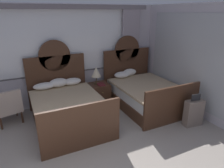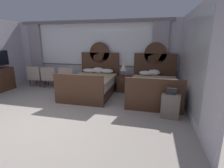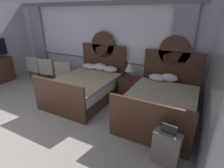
{
  "view_description": "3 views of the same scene",
  "coord_description": "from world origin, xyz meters",
  "px_view_note": "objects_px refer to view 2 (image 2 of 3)",
  "views": [
    {
      "loc": [
        -0.56,
        -1.8,
        2.52
      ],
      "look_at": [
        1.48,
        2.43,
        0.81
      ],
      "focal_mm": 32.29,
      "sensor_mm": 36.0,
      "label": 1
    },
    {
      "loc": [
        2.44,
        -3.03,
        1.88
      ],
      "look_at": [
        1.25,
        1.86,
        0.59
      ],
      "focal_mm": 27.03,
      "sensor_mm": 36.0,
      "label": 2
    },
    {
      "loc": [
        3.16,
        -1.27,
        2.37
      ],
      "look_at": [
        1.36,
        2.15,
        0.77
      ],
      "focal_mm": 27.72,
      "sensor_mm": 36.0,
      "label": 3
    }
  ],
  "objects_px": {
    "armchair_by_window_left": "(67,77)",
    "armchair_by_window_right": "(36,76)",
    "table_lamp_on_nightstand": "(124,67)",
    "suitcase_on_floor": "(170,106)",
    "bed_near_mirror": "(153,88)",
    "armchair_by_window_centre": "(50,76)",
    "nightstand_between_beds": "(125,84)",
    "book_on_nightstand": "(125,76)",
    "bed_near_window": "(92,84)"
  },
  "relations": [
    {
      "from": "armchair_by_window_left",
      "to": "armchair_by_window_right",
      "type": "height_order",
      "value": "same"
    },
    {
      "from": "bed_near_mirror",
      "to": "table_lamp_on_nightstand",
      "type": "xyz_separation_m",
      "value": [
        -1.13,
        0.73,
        0.54
      ]
    },
    {
      "from": "table_lamp_on_nightstand",
      "to": "nightstand_between_beds",
      "type": "bearing_deg",
      "value": -49.83
    },
    {
      "from": "table_lamp_on_nightstand",
      "to": "book_on_nightstand",
      "type": "xyz_separation_m",
      "value": [
        0.08,
        -0.17,
        -0.32
      ]
    },
    {
      "from": "bed_near_window",
      "to": "armchair_by_window_left",
      "type": "relative_size",
      "value": 2.56
    },
    {
      "from": "book_on_nightstand",
      "to": "armchair_by_window_centre",
      "type": "height_order",
      "value": "armchair_by_window_centre"
    },
    {
      "from": "nightstand_between_beds",
      "to": "suitcase_on_floor",
      "type": "relative_size",
      "value": 0.75
    },
    {
      "from": "book_on_nightstand",
      "to": "bed_near_window",
      "type": "bearing_deg",
      "value": -153.39
    },
    {
      "from": "armchair_by_window_left",
      "to": "armchair_by_window_right",
      "type": "xyz_separation_m",
      "value": [
        -1.44,
        -0.0,
        0.0
      ]
    },
    {
      "from": "armchair_by_window_left",
      "to": "suitcase_on_floor",
      "type": "distance_m",
      "value": 4.29
    },
    {
      "from": "nightstand_between_beds",
      "to": "armchair_by_window_left",
      "type": "height_order",
      "value": "armchair_by_window_left"
    },
    {
      "from": "table_lamp_on_nightstand",
      "to": "armchair_by_window_right",
      "type": "bearing_deg",
      "value": -176.9
    },
    {
      "from": "book_on_nightstand",
      "to": "armchair_by_window_centre",
      "type": "xyz_separation_m",
      "value": [
        -3.14,
        -0.03,
        -0.15
      ]
    },
    {
      "from": "bed_near_window",
      "to": "armchair_by_window_centre",
      "type": "bearing_deg",
      "value": 165.59
    },
    {
      "from": "table_lamp_on_nightstand",
      "to": "bed_near_mirror",
      "type": "bearing_deg",
      "value": -32.99
    },
    {
      "from": "armchair_by_window_left",
      "to": "suitcase_on_floor",
      "type": "height_order",
      "value": "armchair_by_window_left"
    },
    {
      "from": "table_lamp_on_nightstand",
      "to": "suitcase_on_floor",
      "type": "height_order",
      "value": "table_lamp_on_nightstand"
    },
    {
      "from": "bed_near_window",
      "to": "armchair_by_window_left",
      "type": "xyz_separation_m",
      "value": [
        -1.25,
        0.52,
        0.07
      ]
    },
    {
      "from": "table_lamp_on_nightstand",
      "to": "armchair_by_window_centre",
      "type": "xyz_separation_m",
      "value": [
        -3.06,
        -0.2,
        -0.47
      ]
    },
    {
      "from": "armchair_by_window_left",
      "to": "armchair_by_window_centre",
      "type": "xyz_separation_m",
      "value": [
        -0.78,
        -0.0,
        0.0
      ]
    },
    {
      "from": "bed_near_mirror",
      "to": "suitcase_on_floor",
      "type": "distance_m",
      "value": 1.46
    },
    {
      "from": "table_lamp_on_nightstand",
      "to": "armchair_by_window_left",
      "type": "relative_size",
      "value": 0.57
    },
    {
      "from": "bed_near_window",
      "to": "suitcase_on_floor",
      "type": "distance_m",
      "value": 2.94
    },
    {
      "from": "bed_near_mirror",
      "to": "armchair_by_window_right",
      "type": "relative_size",
      "value": 2.56
    },
    {
      "from": "suitcase_on_floor",
      "to": "armchair_by_window_left",
      "type": "bearing_deg",
      "value": 153.18
    },
    {
      "from": "armchair_by_window_centre",
      "to": "suitcase_on_floor",
      "type": "bearing_deg",
      "value": -22.75
    },
    {
      "from": "table_lamp_on_nightstand",
      "to": "armchair_by_window_left",
      "type": "height_order",
      "value": "table_lamp_on_nightstand"
    },
    {
      "from": "nightstand_between_beds",
      "to": "suitcase_on_floor",
      "type": "xyz_separation_m",
      "value": [
        1.49,
        -2.07,
        0.02
      ]
    },
    {
      "from": "table_lamp_on_nightstand",
      "to": "armchair_by_window_centre",
      "type": "height_order",
      "value": "table_lamp_on_nightstand"
    },
    {
      "from": "nightstand_between_beds",
      "to": "book_on_nightstand",
      "type": "height_order",
      "value": "book_on_nightstand"
    },
    {
      "from": "armchair_by_window_right",
      "to": "armchair_by_window_left",
      "type": "bearing_deg",
      "value": 0.09
    },
    {
      "from": "suitcase_on_floor",
      "to": "bed_near_mirror",
      "type": "bearing_deg",
      "value": 106.36
    },
    {
      "from": "bed_near_window",
      "to": "nightstand_between_beds",
      "type": "xyz_separation_m",
      "value": [
        1.08,
        0.66,
        -0.09
      ]
    },
    {
      "from": "suitcase_on_floor",
      "to": "bed_near_window",
      "type": "bearing_deg",
      "value": 151.3
    },
    {
      "from": "armchair_by_window_left",
      "to": "bed_near_mirror",
      "type": "bearing_deg",
      "value": -8.91
    },
    {
      "from": "bed_near_mirror",
      "to": "nightstand_between_beds",
      "type": "bearing_deg",
      "value": 148.03
    },
    {
      "from": "table_lamp_on_nightstand",
      "to": "book_on_nightstand",
      "type": "distance_m",
      "value": 0.37
    },
    {
      "from": "bed_near_window",
      "to": "armchair_by_window_left",
      "type": "distance_m",
      "value": 1.35
    },
    {
      "from": "bed_near_window",
      "to": "bed_near_mirror",
      "type": "xyz_separation_m",
      "value": [
        2.17,
        -0.01,
        -0.01
      ]
    },
    {
      "from": "bed_near_window",
      "to": "table_lamp_on_nightstand",
      "type": "distance_m",
      "value": 1.37
    },
    {
      "from": "armchair_by_window_left",
      "to": "suitcase_on_floor",
      "type": "relative_size",
      "value": 1.1
    },
    {
      "from": "book_on_nightstand",
      "to": "suitcase_on_floor",
      "type": "height_order",
      "value": "suitcase_on_floor"
    },
    {
      "from": "nightstand_between_beds",
      "to": "suitcase_on_floor",
      "type": "height_order",
      "value": "suitcase_on_floor"
    },
    {
      "from": "bed_near_mirror",
      "to": "armchair_by_window_left",
      "type": "distance_m",
      "value": 3.46
    },
    {
      "from": "nightstand_between_beds",
      "to": "suitcase_on_floor",
      "type": "distance_m",
      "value": 2.55
    },
    {
      "from": "book_on_nightstand",
      "to": "suitcase_on_floor",
      "type": "bearing_deg",
      "value": -53.3
    },
    {
      "from": "table_lamp_on_nightstand",
      "to": "armchair_by_window_left",
      "type": "bearing_deg",
      "value": -175.01
    },
    {
      "from": "table_lamp_on_nightstand",
      "to": "suitcase_on_floor",
      "type": "relative_size",
      "value": 0.62
    },
    {
      "from": "armchair_by_window_centre",
      "to": "suitcase_on_floor",
      "type": "xyz_separation_m",
      "value": [
        4.61,
        -1.93,
        -0.14
      ]
    },
    {
      "from": "bed_near_mirror",
      "to": "table_lamp_on_nightstand",
      "type": "height_order",
      "value": "bed_near_mirror"
    }
  ]
}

